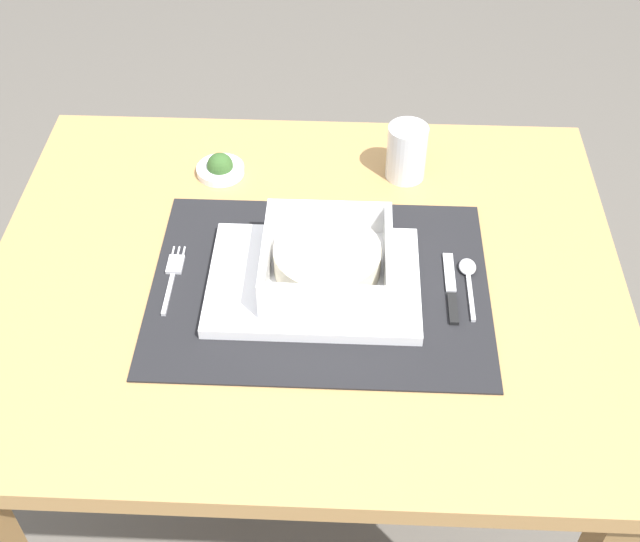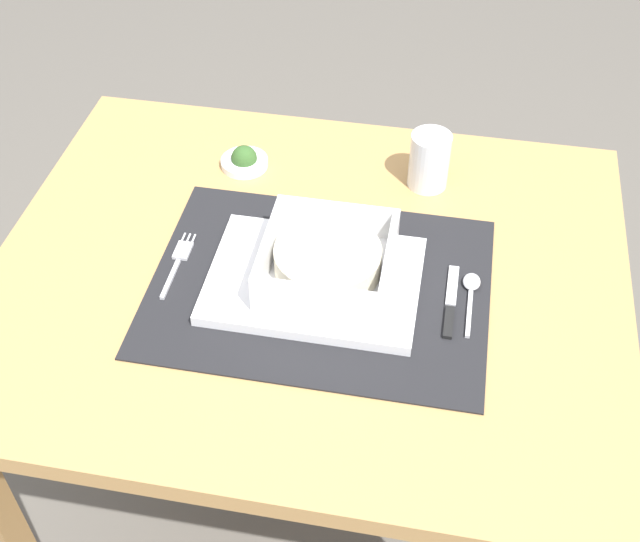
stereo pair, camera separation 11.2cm
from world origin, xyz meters
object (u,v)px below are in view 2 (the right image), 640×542
object	(u,v)px
drinking_glass	(429,163)
dining_table	(308,321)
fork	(179,260)
spoon	(471,288)
butter_knife	(450,307)
condiment_saucer	(244,160)
porridge_bowl	(328,262)

from	to	relation	value
drinking_glass	dining_table	bearing A→B (deg)	-123.36
fork	spoon	distance (m)	0.41
spoon	butter_knife	size ratio (longest dim) A/B	0.89
dining_table	condiment_saucer	bearing A→B (deg)	124.06
butter_knife	fork	bearing A→B (deg)	175.58
spoon	condiment_saucer	bearing A→B (deg)	150.29
fork	condiment_saucer	xyz separation A→B (m)	(0.04, 0.23, 0.01)
drinking_glass	condiment_saucer	size ratio (longest dim) A/B	1.20
porridge_bowl	butter_knife	world-z (taller)	porridge_bowl
drinking_glass	spoon	bearing A→B (deg)	-70.27
dining_table	spoon	xyz separation A→B (m)	(0.23, -0.00, 0.12)
fork	spoon	bearing A→B (deg)	1.54
porridge_bowl	drinking_glass	world-z (taller)	drinking_glass
condiment_saucer	spoon	bearing A→B (deg)	-30.30
fork	butter_knife	world-z (taller)	butter_knife
condiment_saucer	butter_knife	bearing A→B (deg)	-36.31
butter_knife	condiment_saucer	distance (m)	0.43
butter_knife	drinking_glass	world-z (taller)	drinking_glass
dining_table	drinking_glass	distance (m)	0.31
porridge_bowl	fork	bearing A→B (deg)	178.76
fork	drinking_glass	distance (m)	0.41
porridge_bowl	condiment_saucer	distance (m)	0.30
dining_table	porridge_bowl	size ratio (longest dim) A/B	5.17
porridge_bowl	butter_knife	xyz separation A→B (m)	(0.17, -0.02, -0.04)
porridge_bowl	condiment_saucer	bearing A→B (deg)	126.72
spoon	fork	bearing A→B (deg)	-177.13
dining_table	fork	xyz separation A→B (m)	(-0.18, -0.02, 0.11)
butter_knife	dining_table	bearing A→B (deg)	167.51
porridge_bowl	spoon	xyz separation A→B (m)	(0.20, 0.02, -0.04)
dining_table	condiment_saucer	xyz separation A→B (m)	(-0.15, 0.22, 0.12)
dining_table	condiment_saucer	distance (m)	0.29
spoon	butter_knife	world-z (taller)	spoon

